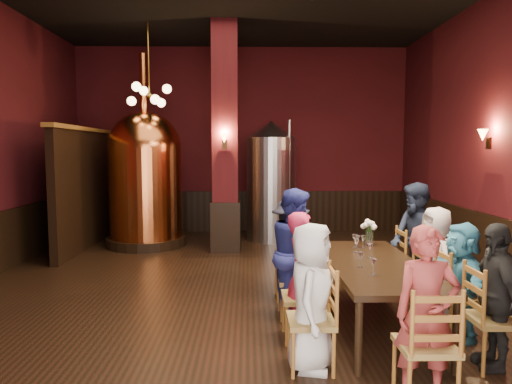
{
  "coord_description": "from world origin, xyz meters",
  "views": [
    {
      "loc": [
        0.14,
        -6.27,
        2.02
      ],
      "look_at": [
        0.26,
        0.2,
        1.42
      ],
      "focal_mm": 32.0,
      "sensor_mm": 36.0,
      "label": 1
    }
  ],
  "objects_px": {
    "person_0": "(311,297)",
    "rose_vase": "(370,228)",
    "copper_kettle": "(146,177)",
    "dining_table": "(373,267)",
    "person_1": "(302,276)",
    "steel_vessel": "(271,181)",
    "person_2": "(296,253)"
  },
  "relations": [
    {
      "from": "person_0",
      "to": "rose_vase",
      "type": "xyz_separation_m",
      "value": [
        1.04,
        1.91,
        0.3
      ]
    },
    {
      "from": "person_0",
      "to": "copper_kettle",
      "type": "bearing_deg",
      "value": 41.56
    },
    {
      "from": "dining_table",
      "to": "person_1",
      "type": "bearing_deg",
      "value": -158.78
    },
    {
      "from": "person_0",
      "to": "rose_vase",
      "type": "relative_size",
      "value": 3.85
    },
    {
      "from": "person_0",
      "to": "person_1",
      "type": "relative_size",
      "value": 0.99
    },
    {
      "from": "dining_table",
      "to": "copper_kettle",
      "type": "xyz_separation_m",
      "value": [
        -3.58,
        4.57,
        0.77
      ]
    },
    {
      "from": "person_1",
      "to": "rose_vase",
      "type": "relative_size",
      "value": 3.88
    },
    {
      "from": "dining_table",
      "to": "copper_kettle",
      "type": "distance_m",
      "value": 5.86
    },
    {
      "from": "person_0",
      "to": "person_1",
      "type": "distance_m",
      "value": 0.67
    },
    {
      "from": "rose_vase",
      "to": "dining_table",
      "type": "bearing_deg",
      "value": -101.95
    },
    {
      "from": "person_0",
      "to": "rose_vase",
      "type": "distance_m",
      "value": 2.19
    },
    {
      "from": "copper_kettle",
      "to": "steel_vessel",
      "type": "xyz_separation_m",
      "value": [
        2.68,
        0.55,
        -0.13
      ]
    },
    {
      "from": "person_0",
      "to": "steel_vessel",
      "type": "height_order",
      "value": "steel_vessel"
    },
    {
      "from": "dining_table",
      "to": "person_1",
      "type": "xyz_separation_m",
      "value": [
        -0.85,
        -0.33,
        -0.0
      ]
    },
    {
      "from": "steel_vessel",
      "to": "rose_vase",
      "type": "height_order",
      "value": "steel_vessel"
    },
    {
      "from": "copper_kettle",
      "to": "rose_vase",
      "type": "relative_size",
      "value": 11.29
    },
    {
      "from": "person_0",
      "to": "steel_vessel",
      "type": "distance_m",
      "value": 6.15
    },
    {
      "from": "person_2",
      "to": "person_0",
      "type": "bearing_deg",
      "value": 176.31
    },
    {
      "from": "dining_table",
      "to": "person_0",
      "type": "bearing_deg",
      "value": -130.36
    },
    {
      "from": "person_2",
      "to": "rose_vase",
      "type": "distance_m",
      "value": 1.21
    },
    {
      "from": "steel_vessel",
      "to": "copper_kettle",
      "type": "bearing_deg",
      "value": -168.44
    },
    {
      "from": "copper_kettle",
      "to": "person_0",
      "type": "bearing_deg",
      "value": -63.88
    },
    {
      "from": "dining_table",
      "to": "person_2",
      "type": "distance_m",
      "value": 0.92
    },
    {
      "from": "person_2",
      "to": "copper_kettle",
      "type": "distance_m",
      "value": 5.09
    },
    {
      "from": "person_1",
      "to": "rose_vase",
      "type": "height_order",
      "value": "person_1"
    },
    {
      "from": "copper_kettle",
      "to": "steel_vessel",
      "type": "bearing_deg",
      "value": 11.56
    },
    {
      "from": "person_2",
      "to": "rose_vase",
      "type": "height_order",
      "value": "person_2"
    },
    {
      "from": "copper_kettle",
      "to": "steel_vessel",
      "type": "height_order",
      "value": "copper_kettle"
    },
    {
      "from": "copper_kettle",
      "to": "rose_vase",
      "type": "bearing_deg",
      "value": -44.14
    },
    {
      "from": "rose_vase",
      "to": "person_2",
      "type": "bearing_deg",
      "value": -151.01
    },
    {
      "from": "dining_table",
      "to": "person_0",
      "type": "relative_size",
      "value": 1.76
    },
    {
      "from": "dining_table",
      "to": "steel_vessel",
      "type": "bearing_deg",
      "value": 99.97
    }
  ]
}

